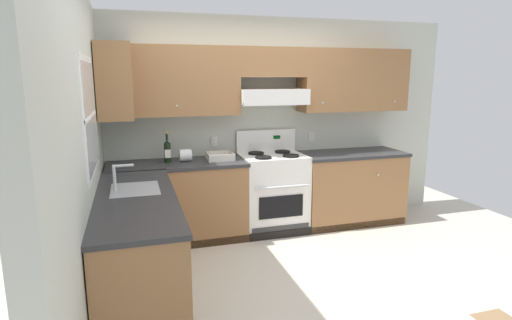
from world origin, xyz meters
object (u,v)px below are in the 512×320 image
object	(u,v)px
bowl	(220,157)
wine_bottle	(167,150)
stove	(273,192)
paper_towel_roll	(185,155)

from	to	relation	value
bowl	wine_bottle	bearing A→B (deg)	177.41
stove	paper_towel_roll	bearing A→B (deg)	177.75
stove	paper_towel_roll	xyz separation A→B (m)	(-1.03, 0.04, 0.50)
stove	wine_bottle	world-z (taller)	wine_bottle
stove	bowl	world-z (taller)	stove
wine_bottle	bowl	distance (m)	0.60
wine_bottle	paper_towel_roll	size ratio (longest dim) A/B	2.50
wine_bottle	bowl	size ratio (longest dim) A/B	1.14
wine_bottle	paper_towel_roll	bearing A→B (deg)	0.15
stove	wine_bottle	size ratio (longest dim) A/B	3.50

